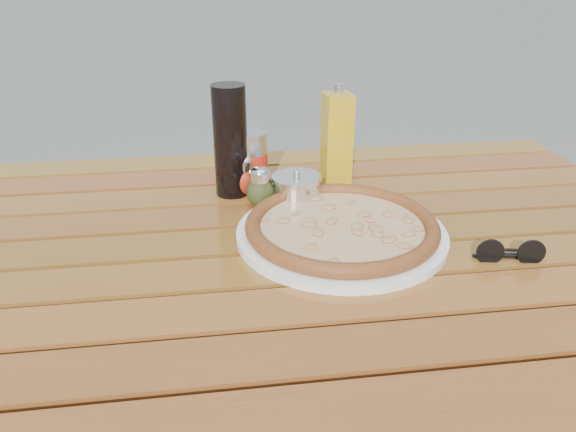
{
  "coord_description": "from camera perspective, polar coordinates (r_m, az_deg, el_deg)",
  "views": [
    {
      "loc": [
        -0.12,
        -0.85,
        1.2
      ],
      "look_at": [
        0.0,
        0.02,
        0.78
      ],
      "focal_mm": 35.0,
      "sensor_mm": 36.0,
      "label": 1
    }
  ],
  "objects": [
    {
      "name": "soda_can",
      "position": [
        1.15,
        -3.75,
        5.55
      ],
      "size": [
        0.07,
        0.07,
        0.12
      ],
      "rotation": [
        0.0,
        0.0,
        -0.12
      ],
      "color": "silver",
      "rests_on": "table"
    },
    {
      "name": "olive_oil_cruet",
      "position": [
        1.16,
        4.97,
        7.78
      ],
      "size": [
        0.06,
        0.06,
        0.21
      ],
      "rotation": [
        0.0,
        0.0,
        0.09
      ],
      "color": "#BD9314",
      "rests_on": "table"
    },
    {
      "name": "table",
      "position": [
        1.01,
        0.16,
        -5.94
      ],
      "size": [
        1.4,
        0.9,
        0.75
      ],
      "color": "#361D0C",
      "rests_on": "ground"
    },
    {
      "name": "pizza",
      "position": [
        0.96,
        5.47,
        -0.99
      ],
      "size": [
        0.46,
        0.46,
        0.03
      ],
      "rotation": [
        0.0,
        0.0,
        0.59
      ],
      "color": "beige",
      "rests_on": "plate"
    },
    {
      "name": "oregano_shaker",
      "position": [
        1.07,
        -2.83,
        2.86
      ],
      "size": [
        0.07,
        0.07,
        0.08
      ],
      "rotation": [
        0.0,
        0.0,
        0.4
      ],
      "color": "#3A4019",
      "rests_on": "table"
    },
    {
      "name": "sunglasses",
      "position": [
        0.95,
        21.62,
        -3.5
      ],
      "size": [
        0.11,
        0.04,
        0.04
      ],
      "rotation": [
        0.0,
        0.0,
        -0.17
      ],
      "color": "black",
      "rests_on": "table"
    },
    {
      "name": "dark_bottle",
      "position": [
        1.11,
        -5.88,
        7.57
      ],
      "size": [
        0.07,
        0.07,
        0.22
      ],
      "primitive_type": "cylinder",
      "rotation": [
        0.0,
        0.0,
        0.03
      ],
      "color": "black",
      "rests_on": "table"
    },
    {
      "name": "pepper_shaker",
      "position": [
        1.13,
        -4.48,
        4.09
      ],
      "size": [
        0.06,
        0.06,
        0.08
      ],
      "rotation": [
        0.0,
        0.0,
        -0.11
      ],
      "color": "#B52914",
      "rests_on": "table"
    },
    {
      "name": "parmesan_tin",
      "position": [
        1.08,
        0.89,
        2.65
      ],
      "size": [
        0.13,
        0.13,
        0.07
      ],
      "rotation": [
        0.0,
        0.0,
        0.42
      ],
      "color": "silver",
      "rests_on": "table"
    },
    {
      "name": "plate",
      "position": [
        0.97,
        5.44,
        -1.82
      ],
      "size": [
        0.48,
        0.48,
        0.01
      ],
      "primitive_type": "cylinder",
      "rotation": [
        0.0,
        0.0,
        0.43
      ],
      "color": "white",
      "rests_on": "table"
    }
  ]
}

